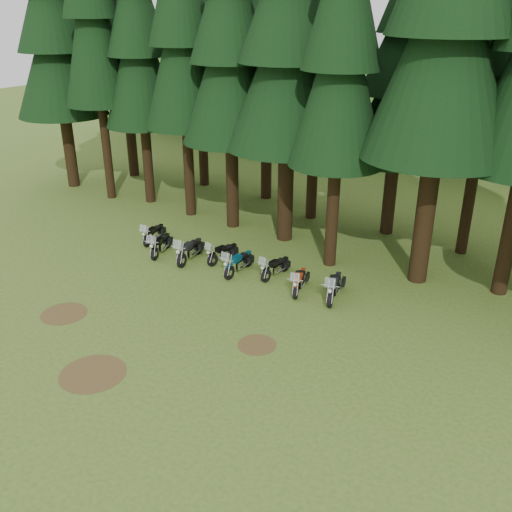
# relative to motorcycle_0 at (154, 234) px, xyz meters

# --- Properties ---
(ground) EXTENTS (120.00, 120.00, 0.00)m
(ground) POSITION_rel_motorcycle_0_xyz_m (5.16, -5.32, -0.42)
(ground) COLOR #415E1F
(ground) RESTS_ON ground
(pine_front_0) EXTENTS (5.49, 5.49, 16.17)m
(pine_front_0) POSITION_rel_motorcycle_0_xyz_m (-11.05, 3.96, 9.26)
(pine_front_0) COLOR black
(pine_front_0) RESTS_ON ground
(pine_front_2) EXTENTS (4.32, 4.32, 16.22)m
(pine_front_2) POSITION_rel_motorcycle_0_xyz_m (-4.62, 4.50, 9.29)
(pine_front_2) COLOR black
(pine_front_2) RESTS_ON ground
(pine_front_3) EXTENTS (4.32, 4.32, 17.57)m
(pine_front_3) POSITION_rel_motorcycle_0_xyz_m (-1.13, 4.19, 10.10)
(pine_front_3) COLOR black
(pine_front_3) RESTS_ON ground
(pine_front_4) EXTENTS (4.95, 4.95, 16.33)m
(pine_front_4) POSITION_rel_motorcycle_0_xyz_m (1.95, 4.08, 9.36)
(pine_front_4) COLOR black
(pine_front_4) RESTS_ON ground
(pine_front_5) EXTENTS (5.81, 5.81, 16.72)m
(pine_front_5) POSITION_rel_motorcycle_0_xyz_m (5.22, 4.12, 9.59)
(pine_front_5) COLOR black
(pine_front_5) RESTS_ON ground
(pine_front_6) EXTENTS (4.15, 4.15, 16.75)m
(pine_front_6) POSITION_rel_motorcycle_0_xyz_m (8.59, 2.70, 9.61)
(pine_front_6) COLOR black
(pine_front_6) RESTS_ON ground
(pine_back_0) EXTENTS (5.00, 5.00, 17.21)m
(pine_back_0) POSITION_rel_motorcycle_0_xyz_m (-9.52, 7.93, 9.88)
(pine_back_0) COLOR black
(pine_back_0) RESTS_ON ground
(pine_back_1) EXTENTS (4.52, 4.52, 16.22)m
(pine_back_1) POSITION_rel_motorcycle_0_xyz_m (-4.10, 9.02, 9.29)
(pine_back_1) COLOR black
(pine_back_1) RESTS_ON ground
(pine_back_2) EXTENTS (4.85, 4.85, 16.30)m
(pine_back_2) POSITION_rel_motorcycle_0_xyz_m (0.78, 9.08, 9.34)
(pine_back_2) COLOR black
(pine_back_2) RESTS_ON ground
(pine_back_3) EXTENTS (4.35, 4.35, 16.20)m
(pine_back_3) POSITION_rel_motorcycle_0_xyz_m (4.79, 7.62, 9.28)
(pine_back_3) COLOR black
(pine_back_3) RESTS_ON ground
(pine_back_4) EXTENTS (4.94, 4.94, 13.78)m
(pine_back_4) POSITION_rel_motorcycle_0_xyz_m (9.19, 7.93, 7.83)
(pine_back_4) COLOR black
(pine_back_4) RESTS_ON ground
(pine_back_5) EXTENTS (3.94, 3.94, 16.33)m
(pine_back_5) POSITION_rel_motorcycle_0_xyz_m (13.23, 7.54, 9.35)
(pine_back_5) COLOR black
(pine_back_5) RESTS_ON ground
(decid_0) EXTENTS (8.00, 7.78, 10.00)m
(decid_0) POSITION_rel_motorcycle_0_xyz_m (-16.94, 19.94, 5.48)
(decid_0) COLOR black
(decid_0) RESTS_ON ground
(decid_1) EXTENTS (7.91, 7.69, 9.88)m
(decid_1) POSITION_rel_motorcycle_0_xyz_m (-10.83, 20.44, 5.41)
(decid_1) COLOR black
(decid_1) RESTS_ON ground
(decid_2) EXTENTS (6.72, 6.53, 8.40)m
(decid_2) POSITION_rel_motorcycle_0_xyz_m (-5.28, 19.46, 4.53)
(decid_2) COLOR black
(decid_2) RESTS_ON ground
(decid_3) EXTENTS (6.12, 5.95, 7.65)m
(decid_3) POSITION_rel_motorcycle_0_xyz_m (0.44, 19.81, 4.09)
(decid_3) COLOR black
(decid_3) RESTS_ON ground
(decid_4) EXTENTS (5.93, 5.76, 7.41)m
(decid_4) POSITION_rel_motorcycle_0_xyz_m (6.74, 21.00, 3.95)
(decid_4) COLOR black
(decid_4) RESTS_ON ground
(dirt_patch_0) EXTENTS (1.80, 1.80, 0.01)m
(dirt_patch_0) POSITION_rel_motorcycle_0_xyz_m (2.16, -7.32, -0.42)
(dirt_patch_0) COLOR #4C3D1E
(dirt_patch_0) RESTS_ON ground
(dirt_patch_1) EXTENTS (1.40, 1.40, 0.01)m
(dirt_patch_1) POSITION_rel_motorcycle_0_xyz_m (9.66, -4.82, -0.42)
(dirt_patch_1) COLOR #4C3D1E
(dirt_patch_1) RESTS_ON ground
(dirt_patch_2) EXTENTS (2.20, 2.20, 0.01)m
(dirt_patch_2) POSITION_rel_motorcycle_0_xyz_m (6.16, -9.32, -0.42)
(dirt_patch_2) COLOR #4C3D1E
(dirt_patch_2) RESTS_ON ground
(motorcycle_0) EXTENTS (0.72, 2.00, 1.26)m
(motorcycle_0) POSITION_rel_motorcycle_0_xyz_m (0.00, 0.00, 0.00)
(motorcycle_0) COLOR black
(motorcycle_0) RESTS_ON ground
(motorcycle_1) EXTENTS (0.97, 2.12, 1.36)m
(motorcycle_1) POSITION_rel_motorcycle_0_xyz_m (1.33, -0.91, 0.03)
(motorcycle_1) COLOR black
(motorcycle_1) RESTS_ON ground
(motorcycle_2) EXTENTS (0.76, 2.34, 1.47)m
(motorcycle_2) POSITION_rel_motorcycle_0_xyz_m (3.00, -0.70, 0.07)
(motorcycle_2) COLOR black
(motorcycle_2) RESTS_ON ground
(motorcycle_3) EXTENTS (0.54, 1.99, 1.25)m
(motorcycle_3) POSITION_rel_motorcycle_0_xyz_m (4.33, 0.10, -0.00)
(motorcycle_3) COLOR black
(motorcycle_3) RESTS_ON ground
(motorcycle_4) EXTENTS (0.44, 2.22, 1.40)m
(motorcycle_4) POSITION_rel_motorcycle_0_xyz_m (5.65, -0.46, 0.04)
(motorcycle_4) COLOR black
(motorcycle_4) RESTS_ON ground
(motorcycle_5) EXTENTS (0.45, 2.02, 1.27)m
(motorcycle_5) POSITION_rel_motorcycle_0_xyz_m (7.22, 0.18, 0.00)
(motorcycle_5) COLOR black
(motorcycle_5) RESTS_ON ground
(motorcycle_6) EXTENTS (0.90, 2.03, 1.30)m
(motorcycle_6) POSITION_rel_motorcycle_0_xyz_m (8.80, -0.42, 0.01)
(motorcycle_6) COLOR black
(motorcycle_6) RESTS_ON ground
(motorcycle_7) EXTENTS (0.91, 2.26, 1.44)m
(motorcycle_7) POSITION_rel_motorcycle_0_xyz_m (10.30, -0.15, 0.06)
(motorcycle_7) COLOR black
(motorcycle_7) RESTS_ON ground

